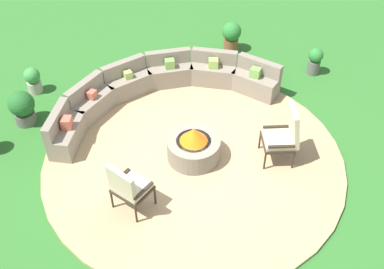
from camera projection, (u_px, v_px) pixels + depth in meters
The scene contains 10 objects.
ground_plane at pixel (194, 159), 8.57m from camera, with size 24.00×24.00×0.00m, color #2D6B28.
patio_circle at pixel (194, 158), 8.55m from camera, with size 5.65×5.65×0.06m, color tan.
fire_pit at pixel (194, 146), 8.35m from camera, with size 0.99×0.99×0.70m.
curved_stone_bench at pixel (157, 89), 9.62m from camera, with size 4.87×2.54×0.77m.
lounge_chair_front_left at pixel (128, 186), 7.24m from camera, with size 0.77×0.79×1.06m.
lounge_chair_front_right at pixel (284, 135), 8.13m from camera, with size 0.67×0.64×1.15m.
potted_plant_0 at pixel (315, 60), 10.47m from camera, with size 0.34×0.34×0.66m.
potted_plant_1 at pixel (22, 107), 9.10m from camera, with size 0.53×0.53×0.75m.
potted_plant_2 at pixel (231, 35), 11.18m from camera, with size 0.47×0.47×0.77m.
potted_plant_4 at pixel (33, 80), 9.95m from camera, with size 0.35×0.35×0.61m.
Camera 1 is at (-0.94, -5.98, 6.08)m, focal length 42.15 mm.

